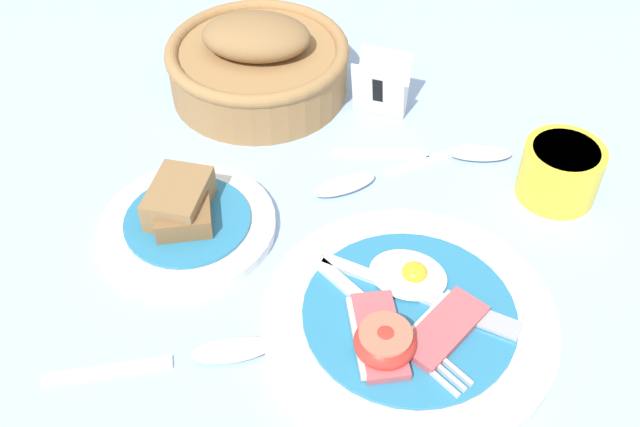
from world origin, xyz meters
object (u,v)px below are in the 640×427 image
bread_basket (258,62)px  teaspoon_by_saucer (367,178)px  teaspoon_near_cup (200,355)px  teaspoon_stray (455,153)px  breakfast_plate (407,319)px  sugar_cup (561,170)px  number_card (381,86)px  bread_plate (186,218)px

bread_basket → teaspoon_by_saucer: bread_basket is taller
bread_basket → teaspoon_near_cup: 0.39m
bread_basket → teaspoon_stray: (0.25, -0.02, -0.04)m
teaspoon_by_saucer → bread_basket: bearing=-77.4°
breakfast_plate → sugar_cup: size_ratio=3.21×
teaspoon_by_saucer → breakfast_plate: bearing=73.1°
teaspoon_stray → sugar_cup: bearing=-29.2°
sugar_cup → number_card: size_ratio=1.11×
teaspoon_near_cup → sugar_cup: bearing=20.6°
breakfast_plate → teaspoon_stray: 0.24m
sugar_cup → teaspoon_stray: 0.12m
sugar_cup → teaspoon_by_saucer: (-0.18, -0.06, -0.03)m
bread_plate → sugar_cup: size_ratio=2.12×
breakfast_plate → bread_plate: (-0.24, 0.03, 0.00)m
sugar_cup → teaspoon_stray: bearing=172.5°
sugar_cup → breakfast_plate: bearing=-111.4°
breakfast_plate → bread_basket: 0.38m
breakfast_plate → sugar_cup: bearing=68.6°
bread_basket → teaspoon_near_cup: (0.12, -0.36, -0.04)m
sugar_cup → teaspoon_near_cup: 0.40m
teaspoon_stray → bread_basket: bearing=152.8°
number_card → teaspoon_near_cup: size_ratio=0.43×
bread_plate → teaspoon_by_saucer: bread_plate is taller
number_card → teaspoon_near_cup: number_card is taller
breakfast_plate → teaspoon_stray: breakfast_plate is taller
number_card → teaspoon_stray: number_card is taller
bread_plate → teaspoon_by_saucer: (0.14, 0.14, -0.01)m
teaspoon_near_cup → bread_plate: bearing=91.1°
bread_basket → number_card: size_ratio=2.91×
sugar_cup → bread_basket: bearing=173.9°
number_card → bread_basket: bearing=-178.4°
teaspoon_stray → bread_plate: bearing=-157.1°
bread_plate → teaspoon_near_cup: 0.16m
breakfast_plate → teaspoon_near_cup: breakfast_plate is taller
number_card → teaspoon_by_saucer: 0.12m
number_card → teaspoon_stray: 0.12m
sugar_cup → bread_basket: size_ratio=0.38×
teaspoon_near_cup → teaspoon_stray: size_ratio=0.92×
breakfast_plate → teaspoon_near_cup: (-0.15, -0.10, -0.00)m
number_card → sugar_cup: bearing=-19.3°
bread_plate → sugar_cup: 0.38m
teaspoon_by_saucer → teaspoon_stray: size_ratio=0.84×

